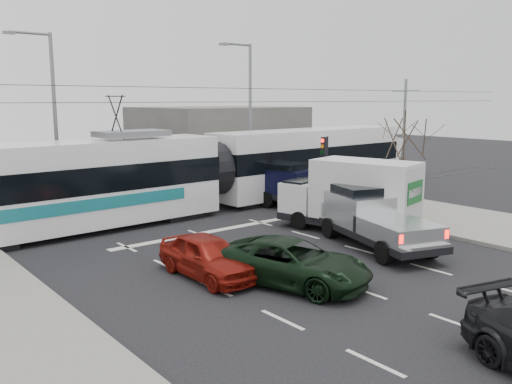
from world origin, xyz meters
TOP-DOWN VIEW (x-y plane):
  - ground at (0.00, 0.00)m, footprint 120.00×120.00m
  - sidewalk_right at (9.00, 0.00)m, footprint 6.00×60.00m
  - rails at (0.00, 10.00)m, footprint 60.00×1.60m
  - building_right at (12.00, 24.00)m, footprint 12.00×10.00m
  - bare_tree at (7.60, 2.50)m, footprint 2.40×2.40m
  - traffic_signal at (6.47, 6.50)m, footprint 0.44×0.44m
  - street_lamp_near at (7.31, 14.00)m, footprint 2.38×0.25m
  - street_lamp_far at (-4.19, 16.00)m, footprint 2.38×0.25m
  - catenary at (0.00, 10.00)m, footprint 60.00×0.20m
  - tram at (1.57, 9.86)m, footprint 28.34×3.87m
  - silver_pickup at (2.58, 0.29)m, footprint 3.91×6.49m
  - box_truck at (3.61, 2.09)m, footprint 3.55×6.58m
  - navy_pickup at (5.42, 7.35)m, footprint 3.25×5.82m
  - green_car at (-2.93, -1.10)m, footprint 3.75×5.47m
  - red_car at (-4.55, 1.06)m, footprint 1.63×4.06m

SIDE VIEW (x-z plane):
  - ground at x=0.00m, z-range 0.00..0.00m
  - rails at x=0.00m, z-range 0.00..0.03m
  - sidewalk_right at x=9.00m, z-range 0.00..0.15m
  - red_car at x=-4.55m, z-range 0.00..1.38m
  - green_car at x=-2.93m, z-range 0.00..1.39m
  - silver_pickup at x=2.58m, z-range -0.01..2.23m
  - navy_pickup at x=5.42m, z-range -0.02..2.30m
  - box_truck at x=3.61m, z-range -0.02..3.11m
  - tram at x=1.57m, z-range -0.84..4.93m
  - building_right at x=12.00m, z-range 0.00..5.00m
  - traffic_signal at x=6.47m, z-range 0.94..4.54m
  - bare_tree at x=7.60m, z-range 1.29..6.29m
  - catenary at x=0.00m, z-range 0.38..7.38m
  - street_lamp_near at x=7.31m, z-range 0.61..9.61m
  - street_lamp_far at x=-4.19m, z-range 0.61..9.61m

